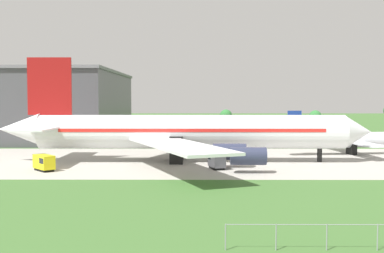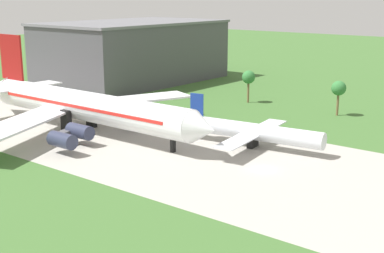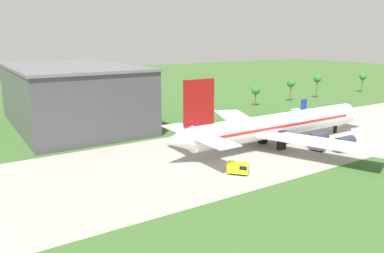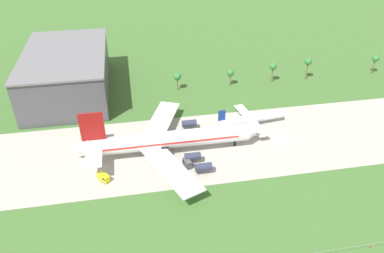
{
  "view_description": "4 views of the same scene",
  "coord_description": "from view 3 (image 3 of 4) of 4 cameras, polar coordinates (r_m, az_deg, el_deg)",
  "views": [
    {
      "loc": [
        -42.4,
        -92.44,
        11.98
      ],
      "look_at": [
        -43.01,
        -1.72,
        6.72
      ],
      "focal_mm": 45.0,
      "sensor_mm": 36.0,
      "label": 1
    },
    {
      "loc": [
        44.42,
        -75.59,
        29.28
      ],
      "look_at": [
        -14.22,
        -1.72,
        5.72
      ],
      "focal_mm": 50.0,
      "sensor_mm": 36.0,
      "label": 2
    },
    {
      "loc": [
        -117.37,
        -72.52,
        28.87
      ],
      "look_at": [
        -71.81,
        -1.72,
        8.91
      ],
      "focal_mm": 35.0,
      "sensor_mm": 36.0,
      "label": 3
    },
    {
      "loc": [
        -55.43,
        -112.46,
        83.61
      ],
      "look_at": [
        -34.09,
        5.0,
        6.0
      ],
      "focal_mm": 35.0,
      "sensor_mm": 36.0,
      "label": 4
    }
  ],
  "objects": [
    {
      "name": "palm_tree_row",
      "position": [
        179.93,
        15.07,
        6.2
      ],
      "size": [
        106.4,
        3.6,
        11.47
      ],
      "color": "brown",
      "rests_on": "ground_plane"
    },
    {
      "name": "catering_van",
      "position": [
        103.44,
        18.54,
        -2.68
      ],
      "size": [
        2.97,
        4.25,
        2.93
      ],
      "color": "black",
      "rests_on": "ground_plane"
    },
    {
      "name": "terminal_building",
      "position": [
        132.36,
        -17.84,
        4.55
      ],
      "size": [
        36.72,
        61.2,
        20.18
      ],
      "color": "#47474C",
      "rests_on": "ground_plane"
    },
    {
      "name": "baggage_tug",
      "position": [
        82.02,
        7.12,
        -6.32
      ],
      "size": [
        4.5,
        4.74,
        2.66
      ],
      "color": "black",
      "rests_on": "ground_plane"
    },
    {
      "name": "taxiway_strip",
      "position": [
        140.96,
        24.95,
        0.26
      ],
      "size": [
        320.0,
        44.0,
        0.02
      ],
      "color": "#A8A399",
      "rests_on": "ground_plane"
    },
    {
      "name": "ground_plane",
      "position": [
        140.96,
        24.94,
        0.26
      ],
      "size": [
        600.0,
        600.0,
        0.0
      ],
      "primitive_type": "plane",
      "color": "#3D662D"
    },
    {
      "name": "jet_airliner",
      "position": [
        104.33,
        12.79,
        0.15
      ],
      "size": [
        70.64,
        60.79,
        19.73
      ],
      "color": "white",
      "rests_on": "ground_plane"
    },
    {
      "name": "regional_aircraft",
      "position": [
        139.02,
        19.43,
        1.89
      ],
      "size": [
        28.51,
        25.78,
        9.45
      ],
      "color": "silver",
      "rests_on": "ground_plane"
    }
  ]
}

